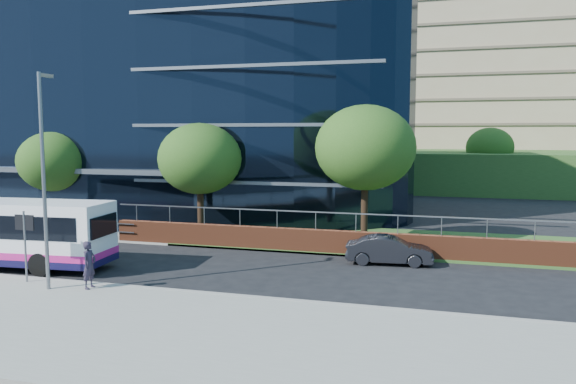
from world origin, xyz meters
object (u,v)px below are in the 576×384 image
(tree_far_d, at_px, (365,148))
(tree_dist_e, at_px, (490,147))
(pedestrian, at_px, (89,265))
(tree_far_b, at_px, (54,162))
(parked_car, at_px, (389,250))
(streetlight_east, at_px, (44,175))
(tree_far_c, at_px, (200,159))
(street_sign, at_px, (25,231))

(tree_far_d, xyz_separation_m, tree_dist_e, (8.00, 30.00, -0.65))
(pedestrian, bearing_deg, tree_dist_e, -23.23)
(pedestrian, bearing_deg, tree_far_d, -37.77)
(tree_far_b, distance_m, pedestrian, 15.63)
(parked_car, distance_m, pedestrian, 12.91)
(tree_far_d, relative_size, streetlight_east, 0.93)
(parked_car, bearing_deg, pedestrian, 121.20)
(tree_dist_e, xyz_separation_m, parked_car, (-6.25, -33.93, -3.89))
(tree_far_b, bearing_deg, tree_dist_e, 48.48)
(tree_far_c, distance_m, tree_dist_e, 35.36)
(streetlight_east, distance_m, parked_car, 14.84)
(tree_dist_e, distance_m, streetlight_east, 45.85)
(streetlight_east, bearing_deg, tree_far_d, 50.60)
(tree_far_d, xyz_separation_m, parked_car, (1.75, -3.93, -4.54))
(tree_far_d, bearing_deg, street_sign, -134.78)
(tree_far_b, relative_size, tree_far_d, 0.81)
(tree_dist_e, height_order, parked_car, tree_dist_e)
(streetlight_east, height_order, pedestrian, streetlight_east)
(tree_far_c, xyz_separation_m, tree_far_d, (9.00, 1.00, 0.65))
(street_sign, xyz_separation_m, streetlight_east, (1.50, -0.59, 2.29))
(tree_far_b, height_order, pedestrian, tree_far_b)
(tree_far_d, distance_m, pedestrian, 15.07)
(tree_far_b, bearing_deg, parked_car, -9.40)
(street_sign, height_order, tree_dist_e, tree_dist_e)
(street_sign, distance_m, tree_far_c, 11.14)
(tree_dist_e, xyz_separation_m, pedestrian, (-16.56, -41.70, -3.49))
(tree_far_c, relative_size, streetlight_east, 0.81)
(tree_far_c, xyz_separation_m, tree_dist_e, (17.00, 31.00, 0.00))
(parked_car, height_order, pedestrian, pedestrian)
(streetlight_east, xyz_separation_m, parked_car, (11.75, 8.24, -3.80))
(tree_far_c, height_order, streetlight_east, streetlight_east)
(parked_car, xyz_separation_m, pedestrian, (-10.31, -7.76, 0.40))
(tree_far_d, height_order, tree_dist_e, tree_far_d)
(street_sign, bearing_deg, tree_far_b, 124.08)
(tree_far_b, relative_size, tree_far_c, 0.93)
(tree_far_c, distance_m, tree_far_d, 9.08)
(tree_dist_e, relative_size, parked_car, 1.66)
(tree_far_b, height_order, streetlight_east, streetlight_east)
(tree_far_b, xyz_separation_m, parked_car, (20.75, -3.43, -3.57))
(street_sign, xyz_separation_m, pedestrian, (2.94, -0.11, -1.10))
(tree_far_b, distance_m, tree_far_c, 10.02)
(tree_far_d, bearing_deg, pedestrian, -126.20)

